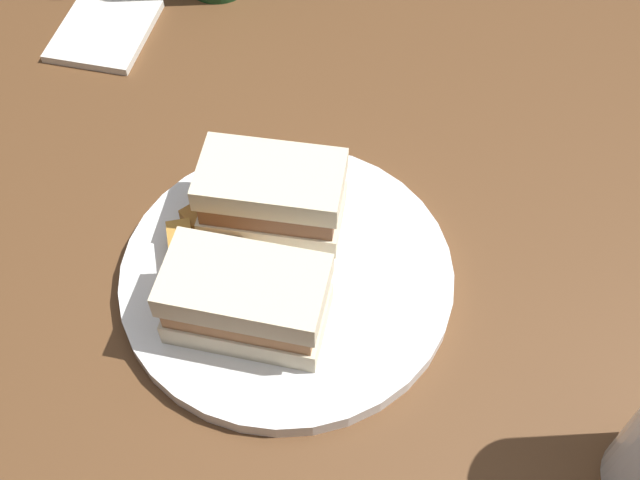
{
  "coord_description": "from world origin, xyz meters",
  "views": [
    {
      "loc": [
        0.37,
        -0.09,
        1.28
      ],
      "look_at": [
        0.01,
        -0.03,
        0.77
      ],
      "focal_mm": 44.08,
      "sensor_mm": 36.0,
      "label": 1
    }
  ],
  "objects": [
    {
      "name": "dining_table",
      "position": [
        0.0,
        0.0,
        0.37
      ],
      "size": [
        1.08,
        0.83,
        0.74
      ],
      "primitive_type": "cube",
      "color": "brown",
      "rests_on": "ground"
    },
    {
      "name": "plate",
      "position": [
        0.03,
        -0.06,
        0.75
      ],
      "size": [
        0.26,
        0.26,
        0.02
      ],
      "primitive_type": "cylinder",
      "color": "white",
      "rests_on": "dining_table"
    },
    {
      "name": "sandwich_half_left",
      "position": [
        -0.02,
        -0.06,
        0.79
      ],
      "size": [
        0.1,
        0.13,
        0.06
      ],
      "color": "beige",
      "rests_on": "plate"
    },
    {
      "name": "sandwich_half_right",
      "position": [
        0.07,
        -0.09,
        0.79
      ],
      "size": [
        0.1,
        0.13,
        0.06
      ],
      "color": "beige",
      "rests_on": "plate"
    },
    {
      "name": "potato_wedge_front",
      "position": [
        -0.03,
        -0.12,
        0.77
      ],
      "size": [
        0.04,
        0.05,
        0.02
      ],
      "primitive_type": "cube",
      "rotation": [
        0.0,
        0.0,
        2.08
      ],
      "color": "#AD702D",
      "rests_on": "plate"
    },
    {
      "name": "potato_wedge_middle",
      "position": [
        -0.05,
        -0.11,
        0.77
      ],
      "size": [
        0.04,
        0.03,
        0.02
      ],
      "primitive_type": "cube",
      "rotation": [
        0.0,
        0.0,
        2.74
      ],
      "color": "#AD702D",
      "rests_on": "plate"
    },
    {
      "name": "potato_wedge_back",
      "position": [
        0.0,
        -0.14,
        0.77
      ],
      "size": [
        0.04,
        0.02,
        0.02
      ],
      "primitive_type": "cube",
      "rotation": [
        0.0,
        0.0,
        0.04
      ],
      "color": "#B77F33",
      "rests_on": "plate"
    },
    {
      "name": "potato_wedge_left_edge",
      "position": [
        0.01,
        -0.11,
        0.77
      ],
      "size": [
        0.02,
        0.04,
        0.02
      ],
      "primitive_type": "cube",
      "rotation": [
        0.0,
        0.0,
        4.69
      ],
      "color": "#AD702D",
      "rests_on": "plate"
    },
    {
      "name": "napkin",
      "position": [
        -0.3,
        -0.2,
        0.75
      ],
      "size": [
        0.14,
        0.12,
        0.01
      ],
      "primitive_type": "cube",
      "rotation": [
        0.0,
        0.0,
        -0.38
      ],
      "color": "silver",
      "rests_on": "dining_table"
    }
  ]
}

